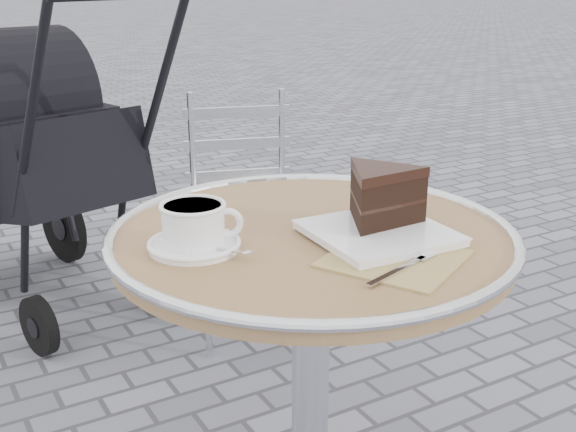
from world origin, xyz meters
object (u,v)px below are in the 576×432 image
cake_plate_set (380,204)px  baby_stroller (32,166)px  bistro_chair (242,185)px  cappuccino_set (195,229)px  cafe_table (311,316)px

cake_plate_set → baby_stroller: size_ratio=0.31×
bistro_chair → baby_stroller: 0.78m
cappuccino_set → baby_stroller: size_ratio=0.14×
cappuccino_set → cake_plate_set: size_ratio=0.47×
cafe_table → bistro_chair: bearing=70.0°
cake_plate_set → baby_stroller: bearing=101.8°
cappuccino_set → bistro_chair: 1.21m
cake_plate_set → bistro_chair: size_ratio=0.46×
baby_stroller → bistro_chair: bearing=-60.2°
cafe_table → baby_stroller: baby_stroller is taller
cappuccino_set → bistro_chair: size_ratio=0.21×
cake_plate_set → cafe_table: bearing=148.6°
bistro_chair → baby_stroller: (-0.56, 0.55, 0.01)m
bistro_chair → baby_stroller: size_ratio=0.68×
bistro_chair → cafe_table: bearing=-92.7°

